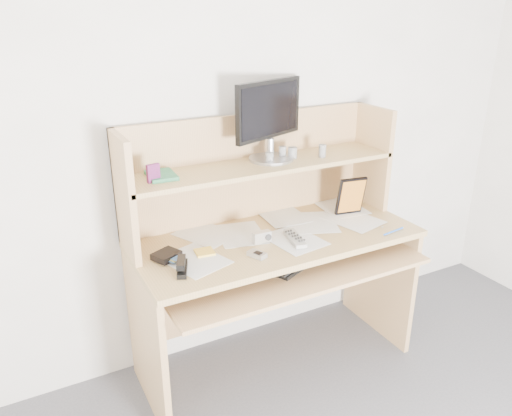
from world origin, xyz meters
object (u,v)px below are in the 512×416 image
tv_remote (295,238)px  game_case (351,196)px  desk (269,240)px  keyboard (299,258)px  monitor (269,118)px

tv_remote → game_case: 0.46m
desk → tv_remote: size_ratio=7.25×
keyboard → game_case: game_case is taller
keyboard → monitor: size_ratio=0.98×
game_case → keyboard: bearing=-150.4°
keyboard → game_case: (0.41, 0.15, 0.20)m
desk → game_case: 0.50m
desk → keyboard: (0.06, -0.19, -0.03)m
desk → tv_remote: desk is taller
keyboard → tv_remote: size_ratio=2.19×
desk → keyboard: bearing=-71.6°
desk → game_case: (0.47, -0.04, 0.17)m
keyboard → tv_remote: (-0.02, 0.01, 0.10)m
tv_remote → game_case: (0.43, 0.14, 0.10)m
desk → tv_remote: (0.04, -0.17, 0.07)m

